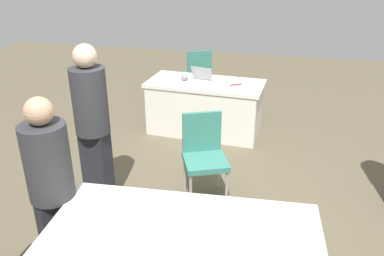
% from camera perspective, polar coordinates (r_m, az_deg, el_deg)
% --- Properties ---
extents(ground_plane, '(14.40, 14.40, 0.00)m').
position_cam_1_polar(ground_plane, '(4.04, 1.52, -13.43)').
color(ground_plane, brown).
extents(table_foreground, '(1.71, 0.88, 0.77)m').
position_cam_1_polar(table_foreground, '(5.77, 1.92, 3.09)').
color(table_foreground, silver).
rests_on(table_foreground, ground).
extents(chair_tucked_left, '(0.58, 0.58, 0.95)m').
position_cam_1_polar(chair_tucked_left, '(4.14, 1.77, -3.56)').
color(chair_tucked_left, '#9E9993').
rests_on(chair_tucked_left, ground).
extents(chair_tucked_right, '(0.58, 0.58, 0.97)m').
position_cam_1_polar(chair_tucked_right, '(6.87, 0.87, 8.09)').
color(chair_tucked_right, '#9E9993').
rests_on(chair_tucked_right, ground).
extents(person_presenter, '(0.39, 0.39, 1.72)m').
position_cam_1_polar(person_presenter, '(3.97, -14.39, 1.09)').
color(person_presenter, '#26262D').
rests_on(person_presenter, ground).
extents(person_attendee_browsing, '(0.47, 0.47, 1.57)m').
position_cam_1_polar(person_attendee_browsing, '(3.17, -19.85, -7.76)').
color(person_attendee_browsing, '#26262D').
rests_on(person_attendee_browsing, ground).
extents(laptop_silver, '(0.37, 0.35, 0.21)m').
position_cam_1_polar(laptop_silver, '(5.60, 1.02, 7.05)').
color(laptop_silver, silver).
rests_on(laptop_silver, table_foreground).
extents(yarn_ball, '(0.10, 0.10, 0.10)m').
position_cam_1_polar(yarn_ball, '(5.69, -1.12, 7.42)').
color(yarn_ball, gray).
rests_on(yarn_ball, table_foreground).
extents(scissors_red, '(0.17, 0.13, 0.01)m').
position_cam_1_polar(scissors_red, '(5.54, 6.43, 6.30)').
color(scissors_red, red).
rests_on(scissors_red, table_foreground).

